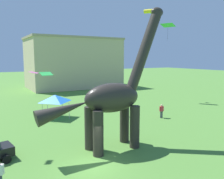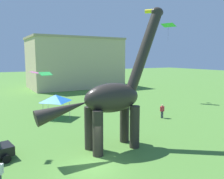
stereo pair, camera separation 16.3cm
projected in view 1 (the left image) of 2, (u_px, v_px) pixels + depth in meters
ground_plane at (93, 166)px, 16.68m from camera, size 240.00×240.00×0.00m
dinosaur_sculpture at (112, 98)px, 19.47m from camera, size 11.59×2.46×12.12m
person_photographer at (127, 109)px, 30.55m from camera, size 0.66×0.29×1.77m
person_watching_child at (162, 110)px, 29.95m from camera, size 0.66×0.29×1.77m
festival_canopy_tent at (55, 98)px, 29.81m from camera, size 3.15×3.15×3.00m
kite_near_low at (46, 74)px, 14.39m from camera, size 0.80×0.63×0.20m
kite_apex at (34, 72)px, 31.26m from camera, size 1.65×1.82×0.24m
kite_high_left at (151, 11)px, 41.62m from camera, size 2.60×2.49×0.73m
kite_near_high at (168, 25)px, 25.85m from camera, size 1.52×1.74×1.82m
background_building_block at (74, 63)px, 60.53m from camera, size 22.90×13.41×12.65m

